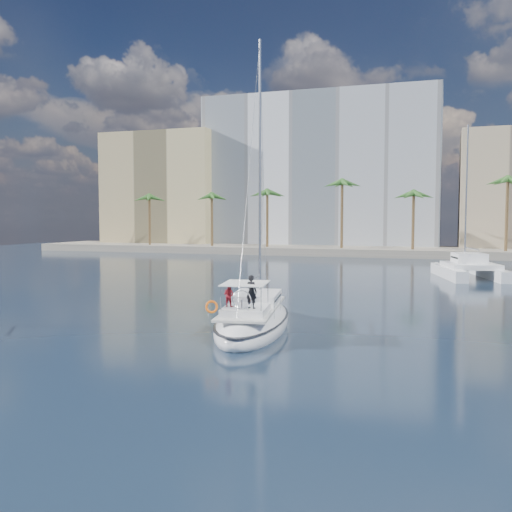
% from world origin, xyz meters
% --- Properties ---
extents(ground, '(160.00, 160.00, 0.00)m').
position_xyz_m(ground, '(0.00, 0.00, 0.00)').
color(ground, black).
rests_on(ground, ground).
extents(quay, '(120.00, 14.00, 1.20)m').
position_xyz_m(quay, '(0.00, 61.00, 0.60)').
color(quay, gray).
rests_on(quay, ground).
extents(building_modern, '(42.00, 16.00, 28.00)m').
position_xyz_m(building_modern, '(-12.00, 73.00, 14.00)').
color(building_modern, white).
rests_on(building_modern, ground).
extents(building_tan_left, '(22.00, 14.00, 22.00)m').
position_xyz_m(building_tan_left, '(-42.00, 69.00, 11.00)').
color(building_tan_left, tan).
rests_on(building_tan_left, ground).
extents(palm_left, '(3.60, 3.60, 12.30)m').
position_xyz_m(palm_left, '(-34.00, 57.00, 10.28)').
color(palm_left, brown).
rests_on(palm_left, ground).
extents(palm_centre, '(3.60, 3.60, 12.30)m').
position_xyz_m(palm_centre, '(0.00, 57.00, 10.28)').
color(palm_centre, brown).
rests_on(palm_centre, ground).
extents(main_sloop, '(5.50, 11.98, 17.13)m').
position_xyz_m(main_sloop, '(-0.19, -2.91, 0.53)').
color(main_sloop, white).
rests_on(main_sloop, ground).
extents(catamaran, '(7.55, 11.45, 15.52)m').
position_xyz_m(catamaran, '(12.13, 28.75, 1.11)').
color(catamaran, white).
rests_on(catamaran, ground).
extents(seagull, '(1.11, 0.47, 0.20)m').
position_xyz_m(seagull, '(-3.46, 6.07, 0.92)').
color(seagull, silver).
rests_on(seagull, ground).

